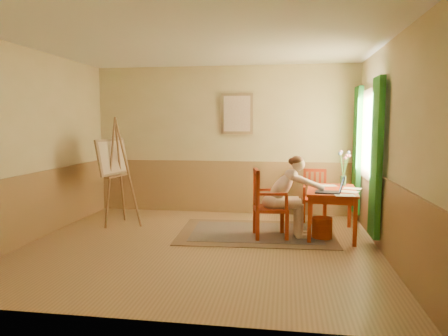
% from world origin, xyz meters
% --- Properties ---
extents(room, '(5.04, 4.54, 2.84)m').
position_xyz_m(room, '(0.00, 0.00, 1.40)').
color(room, '#AB8252').
rests_on(room, ground).
extents(wainscot, '(5.00, 4.50, 1.00)m').
position_xyz_m(wainscot, '(0.00, 0.80, 0.50)').
color(wainscot, '#AC8252').
rests_on(wainscot, room).
extents(window, '(0.12, 2.01, 2.20)m').
position_xyz_m(window, '(2.42, 1.10, 1.35)').
color(window, white).
rests_on(window, room).
extents(wall_portrait, '(0.60, 0.05, 0.76)m').
position_xyz_m(wall_portrait, '(0.25, 2.20, 1.90)').
color(wall_portrait, '#977750').
rests_on(wall_portrait, room).
extents(rug, '(2.48, 1.73, 0.02)m').
position_xyz_m(rug, '(0.73, 0.78, 0.01)').
color(rug, '#8C7251').
rests_on(rug, room).
extents(table, '(0.81, 1.25, 0.72)m').
position_xyz_m(table, '(1.88, 0.86, 0.63)').
color(table, '#B23415').
rests_on(table, room).
extents(chair_left, '(0.55, 0.54, 1.05)m').
position_xyz_m(chair_left, '(0.90, 0.55, 0.52)').
color(chair_left, '#B23415').
rests_on(chair_left, room).
extents(chair_back, '(0.42, 0.44, 0.91)m').
position_xyz_m(chair_back, '(1.68, 1.77, 0.46)').
color(chair_back, '#B23415').
rests_on(chair_back, room).
extents(figure, '(0.95, 0.48, 1.24)m').
position_xyz_m(figure, '(1.19, 0.59, 0.69)').
color(figure, beige).
rests_on(figure, room).
extents(laptop, '(0.44, 0.30, 0.25)m').
position_xyz_m(laptop, '(1.84, 0.47, 0.77)').
color(laptop, '#1E2338').
rests_on(laptop, table).
extents(papers, '(0.65, 1.11, 0.00)m').
position_xyz_m(papers, '(2.03, 0.76, 0.72)').
color(papers, white).
rests_on(papers, table).
extents(vase, '(0.23, 0.29, 0.58)m').
position_xyz_m(vase, '(2.10, 1.26, 0.98)').
color(vase, '#3F724C').
rests_on(vase, table).
extents(wastebasket, '(0.33, 0.33, 0.32)m').
position_xyz_m(wastebasket, '(1.72, 0.62, 0.16)').
color(wastebasket, '#C2360D').
rests_on(wastebasket, room).
extents(easel, '(0.67, 0.82, 1.83)m').
position_xyz_m(easel, '(-1.69, 1.00, 1.08)').
color(easel, olive).
rests_on(easel, room).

